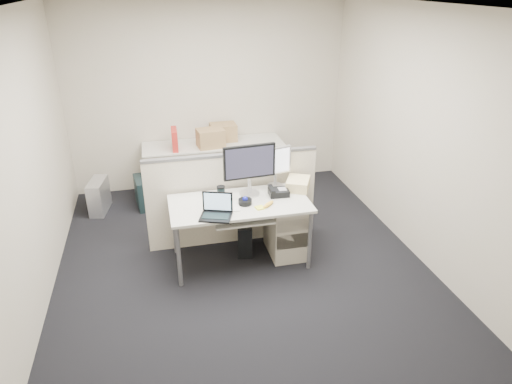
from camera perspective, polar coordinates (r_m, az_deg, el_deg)
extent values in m
cube|color=black|center=(5.27, -1.94, -8.49)|extent=(4.00, 4.50, 0.01)
cube|color=white|center=(4.38, -2.49, 22.37)|extent=(4.00, 4.50, 0.01)
cube|color=#BBB2A3|center=(6.78, -5.98, 11.77)|extent=(4.00, 0.02, 2.70)
cube|color=#BBB2A3|center=(2.71, 7.31, -10.37)|extent=(4.00, 0.02, 2.70)
cube|color=#BBB2A3|center=(4.72, -26.75, 3.06)|extent=(0.02, 4.50, 2.70)
cube|color=#BBB2A3|center=(5.38, 19.36, 6.87)|extent=(0.02, 4.50, 2.70)
cube|color=beige|center=(4.90, -2.06, -1.48)|extent=(1.50, 0.75, 0.03)
cylinder|color=slate|center=(4.73, -9.62, -8.01)|extent=(0.04, 0.04, 0.70)
cylinder|color=slate|center=(5.29, -10.17, -4.22)|extent=(0.04, 0.04, 0.70)
cylinder|color=slate|center=(4.97, 6.73, -6.04)|extent=(0.04, 0.04, 0.70)
cylinder|color=slate|center=(5.51, 4.49, -2.63)|extent=(0.04, 0.04, 0.70)
cube|color=beige|center=(4.79, -1.62, -3.44)|extent=(0.62, 0.32, 0.02)
cube|color=#B0A799|center=(5.25, 3.81, -4.42)|extent=(0.40, 0.55, 0.65)
cube|color=beige|center=(5.37, -2.97, -0.97)|extent=(2.00, 0.06, 1.10)
cube|color=#B0A799|center=(6.78, -5.24, 3.00)|extent=(2.00, 0.60, 0.72)
cube|color=black|center=(4.96, -0.82, 2.75)|extent=(0.60, 0.27, 0.58)
cube|color=#B7B7BC|center=(5.19, 2.45, 3.07)|extent=(0.42, 0.28, 0.47)
cube|color=black|center=(4.55, -5.09, -1.93)|extent=(0.37, 0.32, 0.23)
cylinder|color=black|center=(4.85, -1.37, -1.22)|extent=(0.19, 0.19, 0.06)
cube|color=black|center=(5.05, 2.86, -0.04)|extent=(0.22, 0.19, 0.07)
cube|color=silver|center=(4.81, -3.29, -1.80)|extent=(0.21, 0.26, 0.01)
cube|color=#F1F639|center=(4.77, 0.48, -1.97)|extent=(0.10, 0.10, 0.01)
cylinder|color=black|center=(4.86, -4.38, -0.40)|extent=(0.09, 0.09, 0.18)
ellipsoid|color=yellow|center=(4.81, 1.56, -1.54)|extent=(0.17, 0.16, 0.04)
cube|color=black|center=(5.05, -4.18, -0.43)|extent=(0.07, 0.11, 0.01)
cube|color=beige|center=(5.21, 5.27, 1.03)|extent=(0.35, 0.39, 0.12)
cube|color=black|center=(4.82, -1.13, -2.90)|extent=(0.50, 0.28, 0.03)
cube|color=black|center=(5.34, -1.43, -5.47)|extent=(0.23, 0.43, 0.38)
cube|color=black|center=(6.52, -13.94, -0.06)|extent=(0.24, 0.47, 0.42)
cube|color=#B7B7BC|center=(6.56, -19.05, -0.47)|extent=(0.27, 0.50, 0.45)
cube|color=olive|center=(6.49, -5.69, 6.64)|extent=(0.40, 0.32, 0.28)
cube|color=olive|center=(6.75, -4.10, 7.40)|extent=(0.38, 0.29, 0.27)
cube|color=#B0241E|center=(6.47, -10.14, 6.44)|extent=(0.09, 0.33, 0.31)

